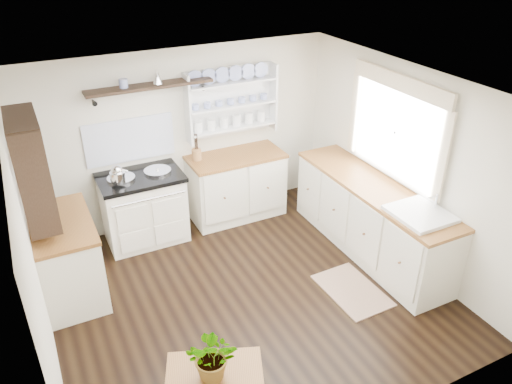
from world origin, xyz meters
The scene contains 19 objects.
floor centered at (0.00, 0.00, 0.00)m, with size 4.00×3.80×0.01m, color black.
wall_back centered at (0.00, 1.90, 1.15)m, with size 4.00×0.02×2.30m, color beige.
wall_right centered at (2.00, 0.00, 1.15)m, with size 0.02×3.80×2.30m, color beige.
wall_left centered at (-2.00, 0.00, 1.15)m, with size 0.02×3.80×2.30m, color beige.
ceiling centered at (0.00, 0.00, 2.30)m, with size 4.00×3.80×0.01m, color white.
window centered at (1.95, 0.15, 1.56)m, with size 0.08×1.55×1.22m.
aga_cooker centered at (-0.69, 1.57, 0.46)m, with size 1.01×0.70×0.93m.
back_cabinets centered at (0.60, 1.60, 0.46)m, with size 1.27×0.63×0.90m.
right_cabinets centered at (1.70, 0.10, 0.46)m, with size 0.62×2.43×0.90m.
belfast_sink centered at (1.70, -0.65, 0.80)m, with size 0.55×0.60×0.45m.
left_cabinets centered at (-1.70, 0.90, 0.46)m, with size 0.62×1.13×0.90m.
plate_rack centered at (0.65, 1.86, 1.56)m, with size 1.20×0.22×0.90m.
high_shelf centered at (-0.40, 1.78, 1.91)m, with size 1.50×0.29×0.16m.
left_shelving centered at (-1.84, 0.90, 1.55)m, with size 0.28×0.80×1.05m, color black.
kettle centered at (-0.97, 1.45, 1.04)m, with size 0.17×0.17×0.21m, color silver, non-canonical shape.
utensil_crock centered at (0.09, 1.68, 0.98)m, with size 0.12×0.12×0.14m, color #986637.
center_table centered at (-0.88, -1.23, 0.38)m, with size 0.93×0.80×0.42m.
potted_plant centered at (-0.88, -1.23, 0.64)m, with size 0.40×0.34×0.44m, color #3F7233.
floor_rug centered at (1.06, -0.48, 0.01)m, with size 0.55×0.85×0.02m, color brown.
Camera 1 is at (-1.83, -3.88, 3.62)m, focal length 35.00 mm.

